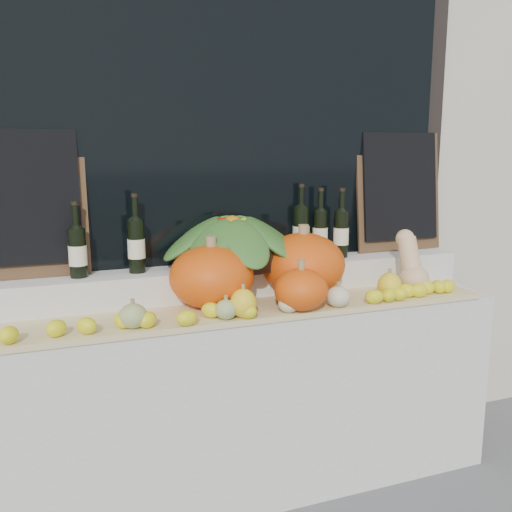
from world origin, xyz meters
TOP-DOWN VIEW (x-y plane):
  - storefront_facade at (0.00, 2.25)m, footprint 7.00×0.94m
  - display_sill at (0.00, 1.52)m, footprint 2.30×0.55m
  - rear_tier at (0.00, 1.68)m, footprint 2.30×0.25m
  - straw_bedding at (0.00, 1.40)m, footprint 2.10×0.32m
  - pumpkin_left at (-0.20, 1.47)m, footprint 0.48×0.48m
  - pumpkin_right at (0.26, 1.52)m, footprint 0.46×0.46m
  - pumpkin_center at (0.14, 1.29)m, footprint 0.23×0.23m
  - butternut_squash at (0.78, 1.41)m, footprint 0.14×0.20m
  - decorative_gourds at (0.06, 1.29)m, footprint 1.28×0.17m
  - lemon_heap at (0.00, 1.29)m, footprint 2.20×0.16m
  - produce_bowl at (-0.04, 1.66)m, footprint 0.70×0.70m
  - wine_bottle_far_left at (-0.73, 1.66)m, footprint 0.08×0.08m
  - wine_bottle_near_left at (-0.48, 1.67)m, footprint 0.08×0.08m
  - wine_bottle_tall at (0.34, 1.73)m, footprint 0.08×0.08m
  - wine_bottle_near_right at (0.44, 1.71)m, footprint 0.08×0.08m
  - wine_bottle_far_right at (0.54, 1.66)m, footprint 0.08×0.08m
  - chalkboard_left at (-0.92, 1.74)m, footprint 0.50×0.10m
  - chalkboard_right at (0.92, 1.74)m, footprint 0.50×0.10m

SIDE VIEW (x-z plane):
  - display_sill at x=0.00m, z-range 0.00..0.88m
  - straw_bedding at x=0.00m, z-range 0.88..0.90m
  - lemon_heap at x=0.00m, z-range 0.91..0.97m
  - decorative_gourds at x=0.06m, z-range 0.88..1.03m
  - rear_tier at x=0.00m, z-range 0.88..1.04m
  - pumpkin_center at x=0.14m, z-range 0.91..1.08m
  - butternut_squash at x=0.78m, z-range 0.89..1.17m
  - pumpkin_left at x=-0.20m, z-range 0.90..1.17m
  - pumpkin_right at x=0.26m, z-range 0.91..1.20m
  - wine_bottle_far_left at x=-0.73m, z-range 0.99..1.31m
  - produce_bowl at x=-0.04m, z-range 1.04..1.28m
  - wine_bottle_far_right at x=0.54m, z-range 0.99..1.33m
  - wine_bottle_near_right at x=0.44m, z-range 0.99..1.33m
  - wine_bottle_near_left at x=-0.48m, z-range 0.99..1.34m
  - wine_bottle_tall at x=0.34m, z-range 0.99..1.35m
  - chalkboard_left at x=-0.92m, z-range 1.05..1.67m
  - chalkboard_right at x=0.92m, z-range 1.05..1.67m
  - storefront_facade at x=0.00m, z-range 0.00..4.50m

